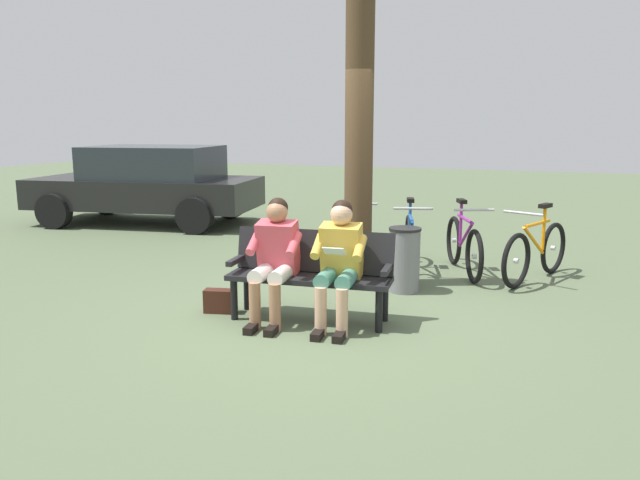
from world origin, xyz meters
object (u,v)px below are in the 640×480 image
(litter_bin, at_px, (404,260))
(bicycle_blue, at_px, (463,246))
(person_companion, at_px, (275,254))
(person_reading, at_px, (339,258))
(bench, at_px, (311,268))
(bicycle_green, at_px, (536,252))
(parked_car, at_px, (148,183))
(handbag, at_px, (219,301))
(bicycle_black, at_px, (360,237))
(tree_trunk, at_px, (359,132))
(bicycle_orange, at_px, (410,244))

(litter_bin, distance_m, bicycle_blue, 1.24)
(litter_bin, relative_size, bicycle_blue, 0.47)
(person_companion, bearing_deg, person_reading, 179.95)
(bench, height_order, bicycle_green, bicycle_green)
(bench, height_order, person_companion, person_companion)
(litter_bin, xyz_separation_m, bicycle_blue, (-0.51, -1.13, -0.01))
(litter_bin, height_order, parked_car, parked_car)
(bicycle_green, bearing_deg, person_companion, -19.60)
(person_reading, height_order, parked_car, parked_car)
(person_reading, height_order, bicycle_green, person_reading)
(bench, bearing_deg, bicycle_green, -136.61)
(handbag, bearing_deg, bicycle_black, -104.58)
(parked_car, bearing_deg, bicycle_green, 155.42)
(handbag, height_order, parked_car, parked_car)
(handbag, relative_size, bicycle_blue, 0.19)
(parked_car, bearing_deg, tree_trunk, 141.36)
(bicycle_green, relative_size, bicycle_blue, 0.99)
(bench, relative_size, litter_bin, 2.21)
(bench, relative_size, handbag, 5.46)
(person_companion, xyz_separation_m, tree_trunk, (-0.34, -1.62, 1.14))
(bench, distance_m, person_reading, 0.39)
(bench, relative_size, bicycle_black, 0.99)
(person_reading, bearing_deg, tree_trunk, -84.78)
(bicycle_orange, height_order, parked_car, parked_car)
(tree_trunk, bearing_deg, bicycle_blue, -138.61)
(bench, xyz_separation_m, bicycle_black, (0.25, -2.49, -0.15))
(bicycle_blue, relative_size, bicycle_orange, 0.97)
(bicycle_orange, bearing_deg, tree_trunk, -43.24)
(litter_bin, height_order, bicycle_orange, bicycle_orange)
(bicycle_blue, height_order, parked_car, parked_car)
(bicycle_green, xyz_separation_m, parked_car, (7.05, -1.96, 0.41))
(tree_trunk, height_order, bicycle_blue, tree_trunk)
(bicycle_blue, bearing_deg, litter_bin, -46.65)
(bench, xyz_separation_m, bicycle_green, (-2.03, -2.34, -0.15))
(litter_bin, height_order, bicycle_blue, bicycle_blue)
(person_reading, height_order, bicycle_blue, person_reading)
(handbag, height_order, litter_bin, litter_bin)
(litter_bin, bearing_deg, person_reading, 77.79)
(person_companion, bearing_deg, bench, -153.02)
(bench, height_order, bicycle_orange, bicycle_orange)
(person_reading, distance_m, person_companion, 0.64)
(bicycle_green, height_order, bicycle_black, same)
(person_reading, bearing_deg, bicycle_black, -82.98)
(person_companion, relative_size, parked_car, 0.27)
(bicycle_orange, bearing_deg, person_reading, -19.13)
(tree_trunk, xyz_separation_m, parked_car, (5.05, -2.87, -1.03))
(bench, distance_m, person_companion, 0.39)
(bicycle_black, height_order, parked_car, parked_car)
(person_companion, xyz_separation_m, bicycle_black, (-0.05, -2.68, -0.30))
(litter_bin, bearing_deg, handbag, 42.56)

